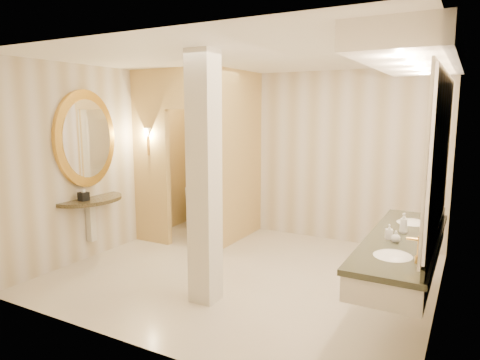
# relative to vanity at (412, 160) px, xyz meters

# --- Properties ---
(floor) EXTENTS (4.50, 4.50, 0.00)m
(floor) POSITION_rel_vanity_xyz_m (-1.98, 0.40, -1.63)
(floor) COLOR beige
(floor) RESTS_ON ground
(ceiling) EXTENTS (4.50, 4.50, 0.00)m
(ceiling) POSITION_rel_vanity_xyz_m (-1.98, 0.40, 1.07)
(ceiling) COLOR white
(ceiling) RESTS_ON wall_back
(wall_back) EXTENTS (4.50, 0.02, 2.70)m
(wall_back) POSITION_rel_vanity_xyz_m (-1.98, 2.40, -0.28)
(wall_back) COLOR beige
(wall_back) RESTS_ON floor
(wall_front) EXTENTS (4.50, 0.02, 2.70)m
(wall_front) POSITION_rel_vanity_xyz_m (-1.98, -1.60, -0.28)
(wall_front) COLOR beige
(wall_front) RESTS_ON floor
(wall_left) EXTENTS (0.02, 4.00, 2.70)m
(wall_left) POSITION_rel_vanity_xyz_m (-4.23, 0.40, -0.28)
(wall_left) COLOR beige
(wall_left) RESTS_ON floor
(wall_right) EXTENTS (0.02, 4.00, 2.70)m
(wall_right) POSITION_rel_vanity_xyz_m (0.27, 0.40, -0.28)
(wall_right) COLOR beige
(wall_right) RESTS_ON floor
(toilet_closet) EXTENTS (1.50, 1.55, 2.70)m
(toilet_closet) POSITION_rel_vanity_xyz_m (-3.11, 1.36, -0.24)
(toilet_closet) COLOR #E6C578
(toilet_closet) RESTS_ON floor
(wall_sconce) EXTENTS (0.14, 0.14, 0.42)m
(wall_sconce) POSITION_rel_vanity_xyz_m (-3.90, 0.83, 0.10)
(wall_sconce) COLOR gold
(wall_sconce) RESTS_ON toilet_closet
(vanity) EXTENTS (0.75, 2.47, 2.09)m
(vanity) POSITION_rel_vanity_xyz_m (0.00, 0.00, 0.00)
(vanity) COLOR beige
(vanity) RESTS_ON floor
(console_shelf) EXTENTS (1.02, 1.02, 1.96)m
(console_shelf) POSITION_rel_vanity_xyz_m (-4.19, -0.12, -0.28)
(console_shelf) COLOR black
(console_shelf) RESTS_ON floor
(pillar) EXTENTS (0.28, 0.28, 2.70)m
(pillar) POSITION_rel_vanity_xyz_m (-1.99, -0.50, -0.28)
(pillar) COLOR beige
(pillar) RESTS_ON floor
(tissue_box) EXTENTS (0.13, 0.13, 0.12)m
(tissue_box) POSITION_rel_vanity_xyz_m (-4.09, -0.30, -0.70)
(tissue_box) COLOR black
(tissue_box) RESTS_ON console_shelf
(toilet) EXTENTS (0.61, 0.84, 0.77)m
(toilet) POSITION_rel_vanity_xyz_m (-3.78, 2.15, -1.24)
(toilet) COLOR white
(toilet) RESTS_ON floor
(soap_bottle_a) EXTENTS (0.08, 0.08, 0.14)m
(soap_bottle_a) POSITION_rel_vanity_xyz_m (-0.14, -0.14, -0.68)
(soap_bottle_a) COLOR beige
(soap_bottle_a) RESTS_ON vanity
(soap_bottle_b) EXTENTS (0.11, 0.11, 0.11)m
(soap_bottle_b) POSITION_rel_vanity_xyz_m (-0.07, -0.22, -0.70)
(soap_bottle_b) COLOR silver
(soap_bottle_b) RESTS_ON vanity
(soap_bottle_c) EXTENTS (0.10, 0.10, 0.20)m
(soap_bottle_c) POSITION_rel_vanity_xyz_m (-0.05, 0.13, -0.65)
(soap_bottle_c) COLOR #C6B28C
(soap_bottle_c) RESTS_ON vanity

